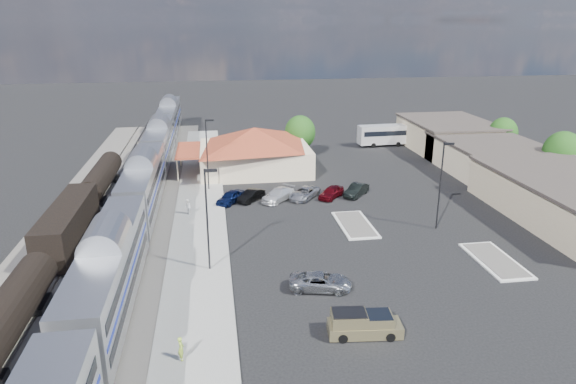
{
  "coord_description": "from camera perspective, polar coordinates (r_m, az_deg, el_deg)",
  "views": [
    {
      "loc": [
        -10.24,
        -45.87,
        20.26
      ],
      "look_at": [
        -2.52,
        5.58,
        2.8
      ],
      "focal_mm": 32.0,
      "sensor_mm": 36.0,
      "label": 1
    }
  ],
  "objects": [
    {
      "name": "lamp_lot",
      "position": [
        53.15,
        16.71,
        1.44
      ],
      "size": [
        1.08,
        0.25,
        9.0
      ],
      "color": "black",
      "rests_on": "ground"
    },
    {
      "name": "parked_car_e",
      "position": [
        61.58,
        4.83,
        -0.03
      ],
      "size": [
        4.0,
        4.24,
        1.42
      ],
      "primitive_type": "imported",
      "rotation": [
        0.0,
        0.0,
        -0.72
      ],
      "color": "maroon",
      "rests_on": "ground"
    },
    {
      "name": "lamp_plat_n",
      "position": [
        63.65,
        -8.92,
        4.77
      ],
      "size": [
        1.08,
        0.25,
        9.0
      ],
      "color": "black",
      "rests_on": "ground"
    },
    {
      "name": "tree_east_b",
      "position": [
        74.59,
        28.2,
        3.91
      ],
      "size": [
        4.94,
        4.94,
        6.96
      ],
      "color": "#382314",
      "rests_on": "ground"
    },
    {
      "name": "ground",
      "position": [
        51.18,
        3.73,
        -4.81
      ],
      "size": [
        280.0,
        280.0,
        0.0
      ],
      "primitive_type": "plane",
      "color": "black",
      "rests_on": "ground"
    },
    {
      "name": "parked_car_b",
      "position": [
        60.47,
        -4.13,
        -0.41
      ],
      "size": [
        3.67,
        3.99,
        1.33
      ],
      "primitive_type": "imported",
      "rotation": [
        0.0,
        0.0,
        -0.7
      ],
      "color": "black",
      "rests_on": "ground"
    },
    {
      "name": "traffic_island_south",
      "position": [
        53.85,
        7.46,
        -3.59
      ],
      "size": [
        3.3,
        7.5,
        0.21
      ],
      "color": "silver",
      "rests_on": "ground"
    },
    {
      "name": "tree_east_c",
      "position": [
        85.99,
        22.76,
        6.05
      ],
      "size": [
        4.41,
        4.41,
        6.21
      ],
      "color": "#382314",
      "rests_on": "ground"
    },
    {
      "name": "traffic_island_north",
      "position": [
        49.27,
        22.04,
        -7.05
      ],
      "size": [
        3.3,
        7.5,
        0.21
      ],
      "color": "silver",
      "rests_on": "ground"
    },
    {
      "name": "coach_bus",
      "position": [
        89.0,
        11.28,
        6.37
      ],
      "size": [
        11.05,
        2.88,
        3.51
      ],
      "rotation": [
        0.0,
        0.0,
        1.62
      ],
      "color": "silver",
      "rests_on": "ground"
    },
    {
      "name": "person_b",
      "position": [
        56.68,
        -11.11,
        -1.65
      ],
      "size": [
        0.75,
        0.91,
        1.7
      ],
      "primitive_type": "imported",
      "rotation": [
        0.0,
        0.0,
        -1.43
      ],
      "color": "white",
      "rests_on": "platform"
    },
    {
      "name": "suv",
      "position": [
        41.12,
        3.65,
        -9.91
      ],
      "size": [
        5.33,
        3.27,
        1.38
      ],
      "primitive_type": "imported",
      "rotation": [
        0.0,
        0.0,
        1.36
      ],
      "color": "#A1A4A9",
      "rests_on": "ground"
    },
    {
      "name": "tree_depot",
      "position": [
        78.71,
        1.35,
        6.64
      ],
      "size": [
        4.71,
        4.71,
        6.63
      ],
      "color": "#382314",
      "rests_on": "ground"
    },
    {
      "name": "station_depot",
      "position": [
        72.16,
        -3.79,
        4.78
      ],
      "size": [
        18.35,
        12.24,
        6.2
      ],
      "color": "beige",
      "rests_on": "ground"
    },
    {
      "name": "pickup_truck",
      "position": [
        36.04,
        8.52,
        -14.34
      ],
      "size": [
        5.11,
        2.29,
        1.71
      ],
      "rotation": [
        0.0,
        0.0,
        1.47
      ],
      "color": "#94895B",
      "rests_on": "ground"
    },
    {
      "name": "person_a",
      "position": [
        33.83,
        -11.81,
        -16.64
      ],
      "size": [
        0.5,
        0.65,
        1.6
      ],
      "primitive_type": "imported",
      "rotation": [
        0.0,
        0.0,
        1.78
      ],
      "color": "#94B639",
      "rests_on": "platform"
    },
    {
      "name": "parked_car_f",
      "position": [
        62.65,
        7.61,
        0.21
      ],
      "size": [
        3.99,
        4.34,
        1.44
      ],
      "primitive_type": "imported",
      "rotation": [
        0.0,
        0.0,
        -0.7
      ],
      "color": "black",
      "rests_on": "ground"
    },
    {
      "name": "parked_car_d",
      "position": [
        61.24,
        1.85,
        -0.11
      ],
      "size": [
        4.75,
        5.2,
        1.35
      ],
      "primitive_type": "imported",
      "rotation": [
        0.0,
        0.0,
        -0.66
      ],
      "color": "#96979E",
      "rests_on": "ground"
    },
    {
      "name": "railbed",
      "position": [
        58.53,
        -18.59,
        -2.65
      ],
      "size": [
        16.0,
        100.0,
        0.12
      ],
      "primitive_type": "cube",
      "color": "#4C4944",
      "rests_on": "ground"
    },
    {
      "name": "parked_car_c",
      "position": [
        60.47,
        -1.09,
        -0.3
      ],
      "size": [
        4.87,
        5.0,
        1.44
      ],
      "primitive_type": "imported",
      "rotation": [
        0.0,
        0.0,
        -0.75
      ],
      "color": "white",
      "rests_on": "ground"
    },
    {
      "name": "freight_cars",
      "position": [
        52.34,
        -23.21,
        -3.53
      ],
      "size": [
        2.8,
        46.0,
        4.0
      ],
      "color": "black",
      "rests_on": "ground"
    },
    {
      "name": "platform",
      "position": [
        55.68,
        -9.77,
        -2.97
      ],
      "size": [
        5.5,
        92.0,
        0.18
      ],
      "primitive_type": "cube",
      "color": "gray",
      "rests_on": "ground"
    },
    {
      "name": "passenger_train",
      "position": [
        58.63,
        -15.74,
        0.58
      ],
      "size": [
        3.0,
        104.0,
        5.55
      ],
      "color": "silver",
      "rests_on": "ground"
    },
    {
      "name": "buildings_east",
      "position": [
        73.51,
        23.17,
        2.87
      ],
      "size": [
        14.4,
        51.4,
        4.8
      ],
      "color": "#C6B28C",
      "rests_on": "ground"
    },
    {
      "name": "lamp_plat_s",
      "position": [
        42.57,
        -8.89,
        -2.2
      ],
      "size": [
        1.08,
        0.25,
        9.0
      ],
      "color": "black",
      "rests_on": "ground"
    },
    {
      "name": "parked_car_a",
      "position": [
        60.05,
        -6.41,
        -0.56
      ],
      "size": [
        3.87,
        4.42,
        1.44
      ],
      "primitive_type": "imported",
      "rotation": [
        0.0,
        0.0,
        -0.63
      ],
      "color": "#0D1945",
      "rests_on": "ground"
    }
  ]
}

